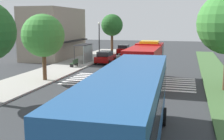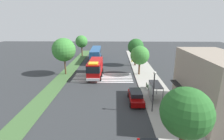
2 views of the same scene
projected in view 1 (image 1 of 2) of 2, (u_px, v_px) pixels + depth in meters
The scene contains 14 objects.
ground_plane at pixel (126, 84), 25.36m from camera, with size 120.00×120.00×0.00m, color #2D3033.
sidewalk at pixel (35, 78), 27.77m from camera, with size 60.00×4.98×0.14m, color #9E9B93.
median_strip at pixel (223, 89), 23.18m from camera, with size 60.00×3.00×0.14m, color #3D6033.
crosswalk at pixel (129, 81), 26.59m from camera, with size 5.85×12.27×0.01m.
fire_truck at pixel (145, 62), 25.50m from camera, with size 8.57×2.86×3.76m.
parked_car_west at pixel (105, 57), 38.21m from camera, with size 4.82×2.19×1.66m.
parked_car_mid at pixel (124, 49), 49.03m from camera, with size 4.38×2.18×1.65m.
transit_bus at pixel (129, 108), 11.32m from camera, with size 11.68×3.24×3.68m.
bus_stop_shelter at pixel (86, 49), 38.07m from camera, with size 3.50×1.40×2.46m.
bench_near_shelter at pixel (74, 63), 34.50m from camera, with size 1.60×0.50×0.90m.
street_lamp at pixel (99, 37), 40.96m from camera, with size 0.36×0.36×5.45m.
storefront_building at pixel (54, 34), 42.80m from camera, with size 11.63×6.61×7.70m.
sidewalk_tree_west at pixel (43, 36), 25.91m from camera, with size 4.02×4.02×6.24m.
sidewalk_tree_center at pixel (112, 25), 48.98m from camera, with size 3.83×3.83×6.85m.
Camera 1 is at (-24.22, -5.28, 5.63)m, focal length 44.49 mm.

